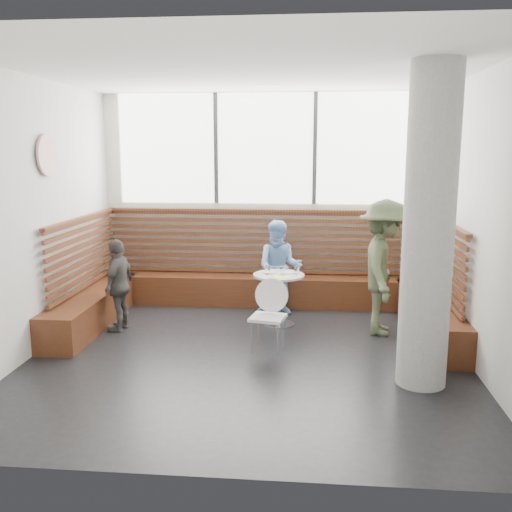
# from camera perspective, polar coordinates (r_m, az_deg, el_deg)

# --- Properties ---
(room) EXTENTS (5.00, 5.00, 3.20)m
(room) POSITION_cam_1_polar(r_m,az_deg,el_deg) (6.35, -0.84, 3.68)
(room) COLOR silver
(room) RESTS_ON ground
(booth) EXTENTS (5.00, 2.50, 1.44)m
(booth) POSITION_cam_1_polar(r_m,az_deg,el_deg) (8.30, 0.50, -3.03)
(booth) COLOR #462211
(booth) RESTS_ON ground
(concrete_column) EXTENTS (0.50, 0.50, 3.20)m
(concrete_column) POSITION_cam_1_polar(r_m,az_deg,el_deg) (5.83, 16.88, 2.57)
(concrete_column) COLOR gray
(concrete_column) RESTS_ON ground
(wall_art) EXTENTS (0.03, 0.50, 0.50)m
(wall_art) POSITION_cam_1_polar(r_m,az_deg,el_deg) (7.37, -20.17, 9.45)
(wall_art) COLOR white
(wall_art) RESTS_ON room
(cafe_table) EXTENTS (0.69, 0.69, 0.71)m
(cafe_table) POSITION_cam_1_polar(r_m,az_deg,el_deg) (7.74, 2.28, -3.29)
(cafe_table) COLOR silver
(cafe_table) RESTS_ON ground
(cafe_chair) EXTENTS (0.41, 0.40, 0.85)m
(cafe_chair) POSITION_cam_1_polar(r_m,az_deg,el_deg) (6.79, 1.23, -5.38)
(cafe_chair) COLOR white
(cafe_chair) RESTS_ON ground
(adult_man) EXTENTS (0.80, 1.21, 1.75)m
(adult_man) POSITION_cam_1_polar(r_m,az_deg,el_deg) (7.49, 12.68, -1.13)
(adult_man) COLOR #4A5639
(adult_man) RESTS_ON ground
(child_back) EXTENTS (0.69, 0.55, 1.37)m
(child_back) POSITION_cam_1_polar(r_m,az_deg,el_deg) (8.25, 2.38, -1.16)
(child_back) COLOR #89B4ED
(child_back) RESTS_ON ground
(child_left) EXTENTS (0.38, 0.74, 1.22)m
(child_left) POSITION_cam_1_polar(r_m,az_deg,el_deg) (7.73, -13.54, -2.83)
(child_left) COLOR #4E4A46
(child_left) RESTS_ON ground
(plate_near) EXTENTS (0.20, 0.20, 0.01)m
(plate_near) POSITION_cam_1_polar(r_m,az_deg,el_deg) (7.79, 1.35, -1.62)
(plate_near) COLOR white
(plate_near) RESTS_ON cafe_table
(plate_far) EXTENTS (0.19, 0.19, 0.01)m
(plate_far) POSITION_cam_1_polar(r_m,az_deg,el_deg) (7.78, 3.18, -1.65)
(plate_far) COLOR white
(plate_far) RESTS_ON cafe_table
(glass_left) EXTENTS (0.07, 0.07, 0.11)m
(glass_left) POSITION_cam_1_polar(r_m,az_deg,el_deg) (7.68, 1.17, -1.41)
(glass_left) COLOR white
(glass_left) RESTS_ON cafe_table
(glass_mid) EXTENTS (0.06, 0.06, 0.10)m
(glass_mid) POSITION_cam_1_polar(r_m,az_deg,el_deg) (7.65, 2.64, -1.52)
(glass_mid) COLOR white
(glass_mid) RESTS_ON cafe_table
(glass_right) EXTENTS (0.07, 0.07, 0.10)m
(glass_right) POSITION_cam_1_polar(r_m,az_deg,el_deg) (7.72, 4.10, -1.41)
(glass_right) COLOR white
(glass_right) RESTS_ON cafe_table
(menu_card) EXTENTS (0.23, 0.17, 0.00)m
(menu_card) POSITION_cam_1_polar(r_m,az_deg,el_deg) (7.52, 2.66, -2.11)
(menu_card) COLOR #A5C64C
(menu_card) RESTS_ON cafe_table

